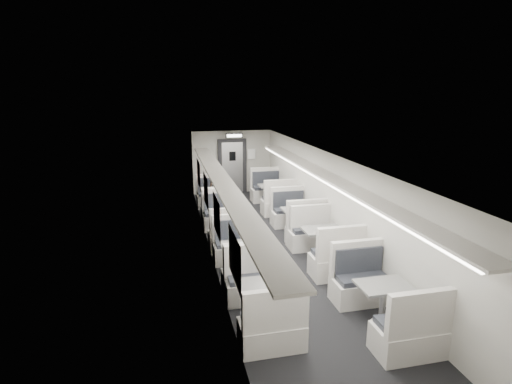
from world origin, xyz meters
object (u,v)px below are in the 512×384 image
booth_left_b (225,225)px  exit_sign (234,136)px  passenger (218,190)px  vestibule_door (232,167)px  booth_left_a (215,202)px  booth_right_b (298,221)px  booth_right_c (322,244)px  booth_right_d (382,304)px  booth_left_c (241,259)px  booth_right_a (272,196)px  booth_left_d (261,302)px

booth_left_b → exit_sign: exit_sign is taller
passenger → vestibule_door: size_ratio=0.76×
booth_left_a → booth_right_b: (2.00, -2.40, 0.00)m
booth_right_c → booth_right_d: (0.00, -2.71, -0.02)m
booth_left_c → booth_right_d: size_ratio=0.95×
passenger → exit_sign: bearing=83.3°
booth_left_c → booth_right_a: 5.22m
booth_right_b → booth_left_b: bearing=175.6°
booth_right_c → exit_sign: 6.58m
booth_left_a → booth_left_b: bearing=-90.0°
booth_right_a → booth_right_b: (0.00, -2.70, -0.02)m
booth_left_a → booth_right_b: booth_right_b is taller
booth_left_a → booth_left_d: (0.00, -6.34, -0.01)m
booth_left_a → booth_right_a: 2.02m
booth_left_d → booth_right_c: 2.92m
booth_left_a → booth_left_b: size_ratio=0.98×
booth_left_d → passenger: size_ratio=1.29×
booth_left_b → passenger: bearing=87.6°
passenger → exit_sign: (0.91, 2.03, 1.48)m
booth_right_c → booth_right_d: 2.71m
booth_left_d → booth_right_d: (2.00, -0.57, 0.02)m
booth_right_a → booth_right_b: booth_right_a is taller
booth_left_a → booth_right_d: size_ratio=0.97×
booth_right_a → booth_right_d: bearing=-90.0°
booth_left_b → exit_sign: (1.00, 4.27, 1.90)m
booth_left_b → booth_left_c: 2.28m
booth_left_c → exit_sign: size_ratio=3.32×
booth_right_b → booth_right_c: size_ratio=0.94×
booth_left_d → booth_right_c: bearing=46.8°
vestibule_door → booth_left_d: bearing=-96.4°
exit_sign → passenger: bearing=-114.0°
booth_left_c → vestibule_door: vestibule_door is taller
booth_right_b → booth_right_d: booth_right_d is taller
booth_left_d → exit_sign: bearing=83.2°
booth_right_a → exit_sign: size_ratio=3.59×
booth_left_c → booth_right_a: (2.00, 4.83, 0.03)m
booth_left_b → passenger: passenger is taller
booth_left_d → booth_left_c: bearing=90.0°
passenger → exit_sign: size_ratio=2.57×
booth_right_a → booth_right_d: (0.00, -7.21, -0.01)m
booth_left_b → booth_left_c: booth_left_b is taller
booth_right_b → exit_sign: (-1.00, 4.42, 1.90)m
booth_right_a → exit_sign: bearing=120.1°
booth_right_c → passenger: 4.62m
booth_left_b → booth_left_c: (0.00, -2.28, -0.02)m
booth_left_a → vestibule_door: (1.00, 2.51, 0.66)m
booth_left_d → booth_right_a: booth_right_a is taller
booth_right_b → vestibule_door: (-1.00, 4.91, 0.66)m
booth_right_a → passenger: (-1.91, -0.31, 0.40)m
booth_right_d → booth_left_c: bearing=130.0°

